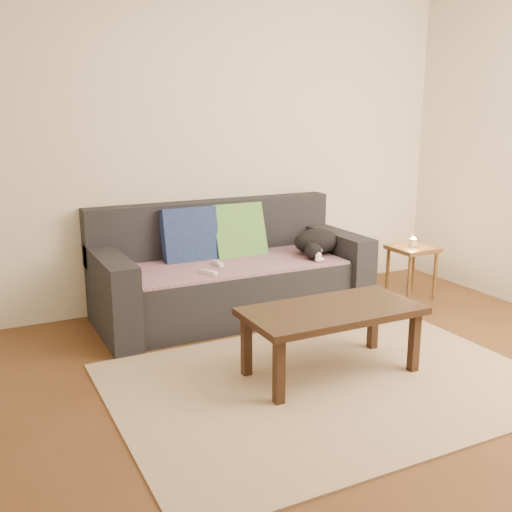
{
  "coord_description": "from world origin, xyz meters",
  "views": [
    {
      "loc": [
        -1.85,
        -2.6,
        1.6
      ],
      "look_at": [
        0.05,
        1.2,
        0.55
      ],
      "focal_mm": 42.0,
      "sensor_mm": 36.0,
      "label": 1
    }
  ],
  "objects_px": {
    "cat": "(317,242)",
    "sofa": "(229,276)",
    "wii_remote_b": "(209,272)",
    "coffee_table": "(332,316)",
    "wii_remote_a": "(218,264)",
    "side_table": "(412,255)"
  },
  "relations": [
    {
      "from": "coffee_table",
      "to": "wii_remote_b",
      "type": "bearing_deg",
      "value": 111.32
    },
    {
      "from": "wii_remote_a",
      "to": "coffee_table",
      "type": "height_order",
      "value": "wii_remote_a"
    },
    {
      "from": "cat",
      "to": "wii_remote_a",
      "type": "height_order",
      "value": "cat"
    },
    {
      "from": "wii_remote_b",
      "to": "coffee_table",
      "type": "relative_size",
      "value": 0.14
    },
    {
      "from": "sofa",
      "to": "cat",
      "type": "relative_size",
      "value": 4.31
    },
    {
      "from": "side_table",
      "to": "coffee_table",
      "type": "height_order",
      "value": "side_table"
    },
    {
      "from": "sofa",
      "to": "cat",
      "type": "distance_m",
      "value": 0.77
    },
    {
      "from": "wii_remote_a",
      "to": "side_table",
      "type": "distance_m",
      "value": 1.76
    },
    {
      "from": "cat",
      "to": "sofa",
      "type": "bearing_deg",
      "value": 152.83
    },
    {
      "from": "sofa",
      "to": "cat",
      "type": "xyz_separation_m",
      "value": [
        0.72,
        -0.14,
        0.23
      ]
    },
    {
      "from": "wii_remote_b",
      "to": "wii_remote_a",
      "type": "bearing_deg",
      "value": -60.5
    },
    {
      "from": "cat",
      "to": "side_table",
      "type": "bearing_deg",
      "value": -25.52
    },
    {
      "from": "wii_remote_b",
      "to": "side_table",
      "type": "distance_m",
      "value": 1.91
    },
    {
      "from": "coffee_table",
      "to": "wii_remote_a",
      "type": "bearing_deg",
      "value": 100.99
    },
    {
      "from": "sofa",
      "to": "side_table",
      "type": "bearing_deg",
      "value": -10.27
    },
    {
      "from": "cat",
      "to": "wii_remote_b",
      "type": "relative_size",
      "value": 3.25
    },
    {
      "from": "wii_remote_a",
      "to": "coffee_table",
      "type": "distance_m",
      "value": 1.23
    },
    {
      "from": "wii_remote_a",
      "to": "side_table",
      "type": "bearing_deg",
      "value": -95.36
    },
    {
      "from": "wii_remote_b",
      "to": "coffee_table",
      "type": "distance_m",
      "value": 1.08
    },
    {
      "from": "sofa",
      "to": "cat",
      "type": "height_order",
      "value": "sofa"
    },
    {
      "from": "cat",
      "to": "side_table",
      "type": "relative_size",
      "value": 1.1
    },
    {
      "from": "cat",
      "to": "coffee_table",
      "type": "xyz_separation_m",
      "value": [
        -0.63,
        -1.18,
        -0.16
      ]
    }
  ]
}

